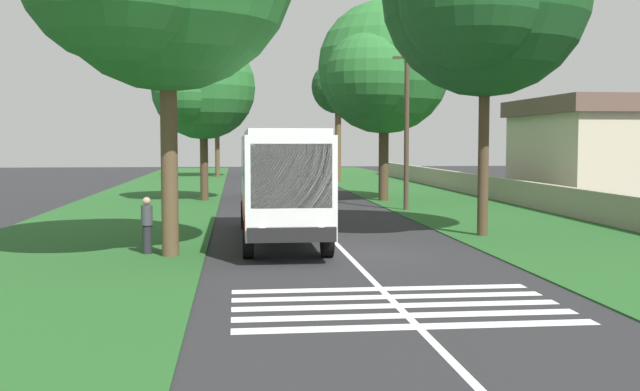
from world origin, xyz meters
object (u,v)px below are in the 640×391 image
(trailing_car_0, at_px, (264,186))
(trailing_car_1, at_px, (305,179))
(trailing_minibus_0, at_px, (292,163))
(roadside_tree_left_2, at_px, (201,90))
(roadside_building, at_px, (597,149))
(roadside_tree_left_0, at_px, (215,103))
(pedestrian, at_px, (147,225))
(utility_pole, at_px, (407,125))
(coach_bus, at_px, (280,178))
(roadside_tree_right_0, at_px, (381,71))
(roadside_tree_right_2, at_px, (337,89))

(trailing_car_0, relative_size, trailing_car_1, 1.00)
(trailing_minibus_0, distance_m, roadside_tree_left_2, 23.47)
(trailing_car_0, xyz_separation_m, roadside_building, (-5.69, -18.55, 2.28))
(roadside_tree_left_0, height_order, pedestrian, roadside_tree_left_0)
(utility_pole, bearing_deg, trailing_car_0, 33.09)
(trailing_car_1, xyz_separation_m, trailing_minibus_0, (11.38, 0.05, 0.88))
(utility_pole, xyz_separation_m, roadside_building, (4.44, -11.94, -1.23))
(coach_bus, height_order, trailing_minibus_0, coach_bus)
(trailing_minibus_0, xyz_separation_m, roadside_tree_left_0, (7.40, 6.73, 5.41))
(roadside_tree_left_0, relative_size, roadside_building, 0.95)
(trailing_car_1, xyz_separation_m, roadside_building, (-13.47, -15.33, 2.28))
(trailing_car_1, height_order, pedestrian, pedestrian)
(roadside_tree_left_2, bearing_deg, roadside_tree_right_0, -97.31)
(coach_bus, distance_m, roadside_tree_left_0, 47.72)
(roadside_building, bearing_deg, roadside_tree_left_2, 82.62)
(roadside_tree_right_0, distance_m, roadside_tree_right_2, 20.16)
(trailing_car_0, distance_m, utility_pole, 12.59)
(roadside_tree_left_0, relative_size, roadside_tree_right_2, 1.02)
(roadside_tree_right_0, distance_m, roadside_building, 12.97)
(roadside_tree_left_0, xyz_separation_m, utility_pole, (-36.69, -10.16, -2.79))
(coach_bus, height_order, roadside_building, roadside_building)
(roadside_building, bearing_deg, pedestrian, 128.27)
(coach_bus, relative_size, roadside_tree_right_2, 1.11)
(utility_pole, relative_size, pedestrian, 4.72)
(roadside_tree_left_0, bearing_deg, roadside_building, -145.57)
(pedestrian, bearing_deg, roadside_tree_left_2, -2.03)
(trailing_minibus_0, distance_m, utility_pole, 29.61)
(trailing_car_0, relative_size, roadside_tree_left_0, 0.42)
(trailing_minibus_0, distance_m, pedestrian, 43.54)
(pedestrian, bearing_deg, trailing_car_1, -13.44)
(roadside_tree_right_0, distance_m, pedestrian, 23.27)
(roadside_tree_left_0, xyz_separation_m, roadside_tree_left_2, (-29.39, 0.01, -0.71))
(trailing_car_0, bearing_deg, roadside_building, -107.06)
(roadside_tree_left_0, distance_m, roadside_tree_right_2, 14.68)
(roadside_tree_left_2, distance_m, roadside_building, 22.55)
(roadside_tree_left_2, height_order, pedestrian, roadside_tree_left_2)
(coach_bus, distance_m, pedestrian, 5.21)
(coach_bus, xyz_separation_m, roadside_tree_right_0, (16.68, -6.63, 5.18))
(roadside_tree_left_2, bearing_deg, utility_pole, -125.68)
(trailing_car_1, height_order, utility_pole, utility_pole)
(roadside_tree_left_2, height_order, roadside_building, roadside_tree_left_2)
(trailing_car_0, relative_size, roadside_tree_right_2, 0.43)
(roadside_tree_right_0, distance_m, utility_pole, 6.80)
(utility_pole, bearing_deg, roadside_tree_right_2, -0.10)
(coach_bus, xyz_separation_m, roadside_tree_left_0, (47.35, 3.38, 4.81))
(coach_bus, distance_m, trailing_minibus_0, 40.10)
(trailing_minibus_0, distance_m, roadside_building, 29.26)
(coach_bus, bearing_deg, trailing_minibus_0, -4.79)
(utility_pole, height_order, roadside_building, utility_pole)
(roadside_tree_right_0, xyz_separation_m, pedestrian, (-19.61, 10.76, -6.42))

